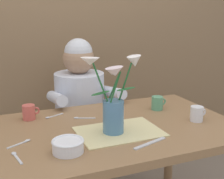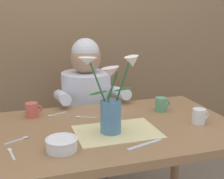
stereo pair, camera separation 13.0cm
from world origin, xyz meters
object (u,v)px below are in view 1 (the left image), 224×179
Objects in this scene: seated_person at (80,120)px; flower_vase at (113,99)px; ceramic_bowl at (68,146)px; tea_cup at (197,114)px; dinner_knife at (150,143)px; coffee_cup at (29,112)px; ceramic_mug at (157,103)px.

seated_person reaches higher than flower_vase.
tea_cup reaches higher than ceramic_bowl.
seated_person is at bearing 76.74° from dinner_knife.
coffee_cup reaches higher than ceramic_bowl.
tea_cup is at bearing -1.74° from flower_vase.
dinner_knife is (0.06, -0.88, 0.18)m from seated_person.
ceramic_bowl is 0.74m from tea_cup.
tea_cup is at bearing -59.46° from seated_person.
coffee_cup is at bearing 170.81° from ceramic_mug.
seated_person is at bearing 86.49° from flower_vase.
flower_vase is at bearing 25.12° from ceramic_bowl.
ceramic_bowl is at bearing -110.54° from seated_person.
coffee_cup and tea_cup have the same top height.
flower_vase is 4.04× the size of coffee_cup.
dinner_knife is at bearing -9.06° from ceramic_bowl.
ceramic_bowl is 0.73m from ceramic_mug.
ceramic_mug is (0.64, 0.35, 0.01)m from ceramic_bowl.
flower_vase is 0.50m from tea_cup.
flower_vase is at bearing -94.31° from seated_person.
coffee_cup is at bearing 134.27° from flower_vase.
seated_person reaches higher than ceramic_mug.
seated_person reaches higher than tea_cup.
ceramic_mug is at bearing 110.71° from tea_cup.
seated_person is 8.35× the size of ceramic_bowl.
tea_cup is (0.73, 0.10, 0.01)m from ceramic_bowl.
seated_person is 12.20× the size of tea_cup.
flower_vase is at bearing 103.77° from dinner_knife.
ceramic_bowl is 0.48m from coffee_cup.
seated_person is at bearing 126.24° from ceramic_mug.
coffee_cup is 1.00× the size of ceramic_mug.
tea_cup reaches higher than dinner_knife.
ceramic_bowl is 1.46× the size of tea_cup.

